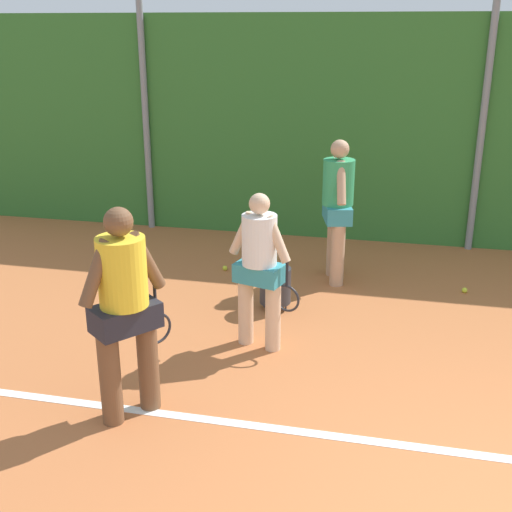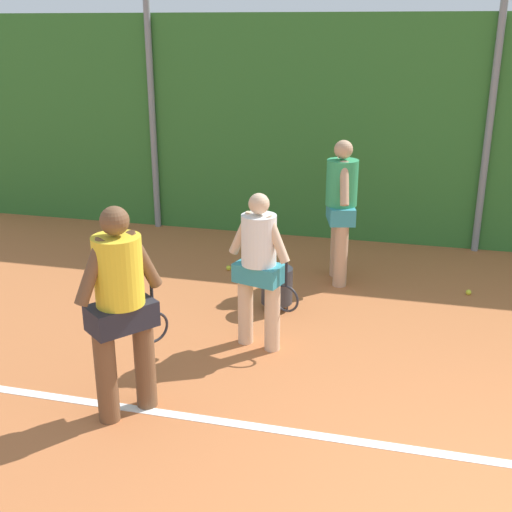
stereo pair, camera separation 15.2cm
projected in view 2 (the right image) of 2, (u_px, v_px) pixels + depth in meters
The scene contains 10 objects.
ground_plane at pixel (507, 408), 5.56m from camera, with size 26.42×26.42×0.00m, color #B76638.
hedge_fence_backdrop at pixel (487, 136), 9.05m from camera, with size 17.17×0.25×3.28m, color #33702D.
fence_post_left at pixel (152, 114), 9.96m from camera, with size 0.10×0.10×3.62m, color gray.
fence_post_center at pixel (489, 126), 8.83m from camera, with size 0.10×0.10×3.62m, color gray.
player_foreground_near at pixel (121, 302), 5.16m from camera, with size 0.57×0.71×1.81m.
player_midcourt at pixel (259, 264), 6.34m from camera, with size 0.75×0.40×1.61m.
player_backcourt_far at pixel (341, 204), 8.00m from camera, with size 0.43×0.74×1.81m.
ball_hopper at pixel (277, 285), 7.41m from camera, with size 0.36×0.36×0.51m.
tennis_ball_5 at pixel (469, 292), 7.87m from camera, with size 0.07×0.07×0.07m, color #CCDB33.
tennis_ball_6 at pixel (229, 268), 8.66m from camera, with size 0.07×0.07×0.07m, color #CCDB33.
Camera 2 is at (-0.93, -3.33, 3.11)m, focal length 45.29 mm.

